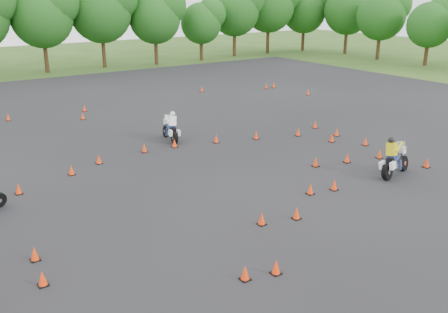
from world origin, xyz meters
The scene contains 6 objects.
ground centered at (0.00, 0.00, 0.00)m, with size 140.00×140.00×0.00m, color #2D5119.
asphalt_pad centered at (0.00, 6.00, 0.01)m, with size 62.00×62.00×0.00m, color black.
treeline centered at (3.18, 35.12, 4.61)m, with size 87.26×32.22×10.72m.
traffic_cones centered at (-0.10, 5.60, 0.23)m, with size 36.76×33.54×0.45m.
rider_yellow centered at (7.02, 0.16, 0.93)m, with size 2.40×0.74×1.85m, color gold, non-canonical shape.
rider_white centered at (1.17, 11.15, 0.86)m, with size 2.22×0.68×1.71m, color white, non-canonical shape.
Camera 1 is at (-11.81, -13.09, 8.12)m, focal length 40.00 mm.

